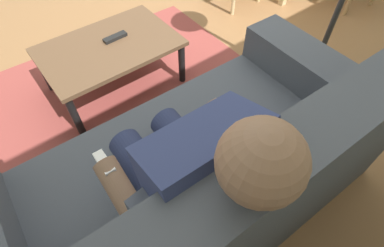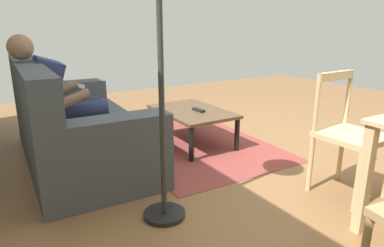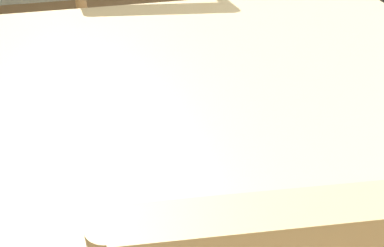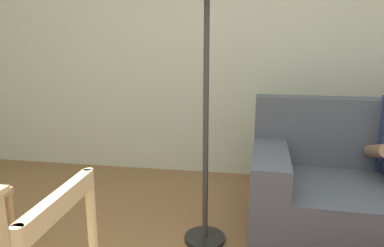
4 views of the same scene
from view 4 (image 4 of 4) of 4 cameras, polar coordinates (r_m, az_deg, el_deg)
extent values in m
cube|color=beige|center=(3.52, 6.77, 12.83)|extent=(6.42, 0.12, 2.65)
cube|color=#474C56|center=(2.50, 12.70, -6.24)|extent=(0.27, 0.95, 0.20)
cylinder|color=#8C664C|center=(2.66, 28.23, -4.02)|extent=(0.10, 0.35, 0.19)
cylinder|color=tan|center=(2.45, -27.37, -14.80)|extent=(0.04, 0.04, 0.46)
cylinder|color=#D1B27F|center=(1.30, -16.09, -16.48)|extent=(0.03, 0.03, 0.45)
cube|color=#D1B27F|center=(1.07, -20.90, -12.01)|extent=(0.05, 0.38, 0.06)
cylinder|color=black|center=(2.51, 2.12, -18.34)|extent=(0.28, 0.28, 0.03)
cylinder|color=#333333|center=(2.20, 2.29, -0.01)|extent=(0.04, 0.04, 1.64)
camera|label=1|loc=(3.26, 37.69, 15.46)|focal=27.79mm
camera|label=2|loc=(3.71, -25.39, 10.49)|focal=32.28mm
camera|label=3|loc=(1.79, -75.63, -2.77)|focal=39.21mm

